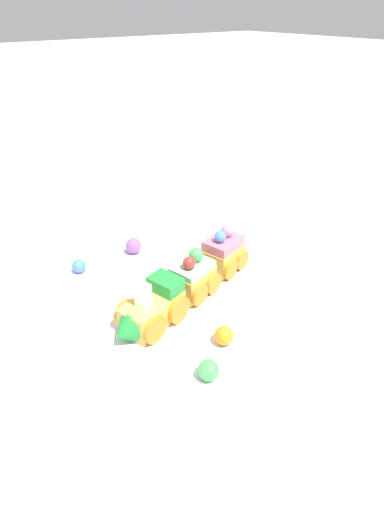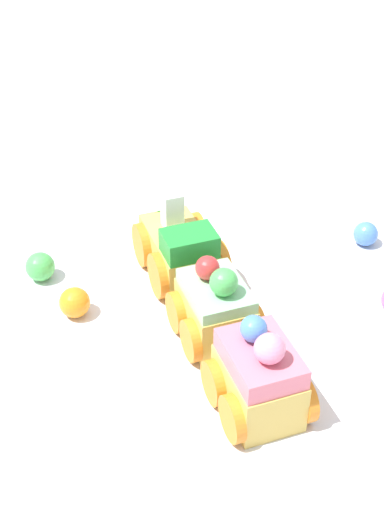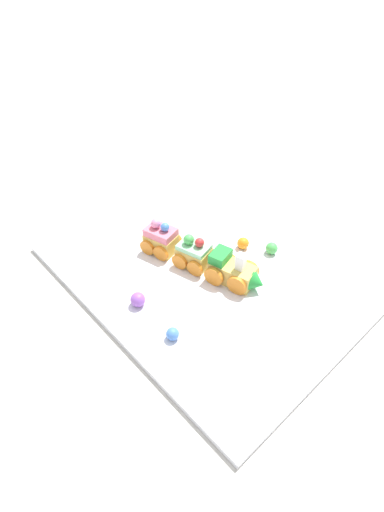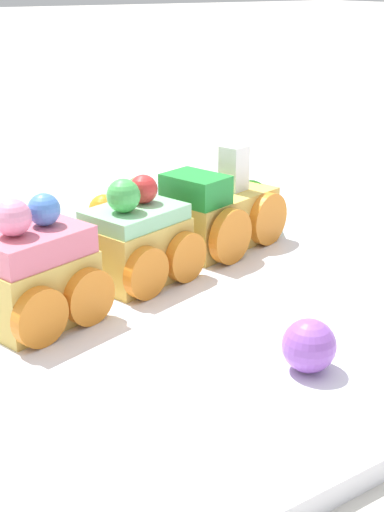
{
  "view_description": "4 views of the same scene",
  "coord_description": "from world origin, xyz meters",
  "px_view_note": "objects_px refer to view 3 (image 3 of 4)",
  "views": [
    {
      "loc": [
        0.27,
        0.4,
        0.38
      ],
      "look_at": [
        -0.03,
        0.01,
        0.07
      ],
      "focal_mm": 28.0,
      "sensor_mm": 36.0,
      "label": 1
    },
    {
      "loc": [
        -0.44,
        0.06,
        0.39
      ],
      "look_at": [
        0.03,
        0.03,
        0.05
      ],
      "focal_mm": 50.0,
      "sensor_mm": 36.0,
      "label": 2
    },
    {
      "loc": [
        0.42,
        -0.4,
        0.57
      ],
      "look_at": [
        0.01,
        -0.03,
        0.08
      ],
      "focal_mm": 28.0,
      "sensor_mm": 36.0,
      "label": 3
    },
    {
      "loc": [
        -0.24,
        -0.37,
        0.2
      ],
      "look_at": [
        0.0,
        -0.01,
        0.03
      ],
      "focal_mm": 50.0,
      "sensor_mm": 36.0,
      "label": 4
    }
  ],
  "objects_px": {
    "cake_car_strawberry": "(161,239)",
    "gumball_blue": "(173,334)",
    "gumball_green": "(272,248)",
    "gumball_purple": "(138,299)",
    "cake_car_mint": "(194,254)",
    "gumball_orange": "(243,243)",
    "cake_train_locomotive": "(235,272)"
  },
  "relations": [
    {
      "from": "cake_car_mint",
      "to": "cake_car_strawberry",
      "type": "bearing_deg",
      "value": -180.0
    },
    {
      "from": "cake_train_locomotive",
      "to": "cake_car_strawberry",
      "type": "relative_size",
      "value": 1.46
    },
    {
      "from": "gumball_orange",
      "to": "cake_car_mint",
      "type": "bearing_deg",
      "value": -107.07
    },
    {
      "from": "cake_train_locomotive",
      "to": "cake_car_mint",
      "type": "xyz_separation_m",
      "value": [
        -0.09,
        -0.02,
        0.0
      ]
    },
    {
      "from": "cake_car_mint",
      "to": "gumball_orange",
      "type": "bearing_deg",
      "value": 57.89
    },
    {
      "from": "cake_car_mint",
      "to": "gumball_orange",
      "type": "distance_m",
      "value": 0.12
    },
    {
      "from": "gumball_purple",
      "to": "gumball_green",
      "type": "relative_size",
      "value": 1.08
    },
    {
      "from": "cake_car_strawberry",
      "to": "gumball_green",
      "type": "distance_m",
      "value": 0.23
    },
    {
      "from": "cake_car_strawberry",
      "to": "gumball_blue",
      "type": "relative_size",
      "value": 3.56
    },
    {
      "from": "cake_car_strawberry",
      "to": "gumball_purple",
      "type": "xyz_separation_m",
      "value": [
        0.09,
        -0.13,
        -0.01
      ]
    },
    {
      "from": "cake_train_locomotive",
      "to": "gumball_purple",
      "type": "xyz_separation_m",
      "value": [
        -0.08,
        -0.18,
        -0.01
      ]
    },
    {
      "from": "gumball_green",
      "to": "gumball_orange",
      "type": "bearing_deg",
      "value": -148.03
    },
    {
      "from": "gumball_purple",
      "to": "gumball_orange",
      "type": "xyz_separation_m",
      "value": [
        0.02,
        0.26,
        -0.0
      ]
    },
    {
      "from": "gumball_green",
      "to": "cake_car_strawberry",
      "type": "bearing_deg",
      "value": -134.97
    },
    {
      "from": "cake_car_strawberry",
      "to": "gumball_green",
      "type": "xyz_separation_m",
      "value": [
        0.16,
        0.16,
        -0.02
      ]
    },
    {
      "from": "cake_car_mint",
      "to": "gumball_purple",
      "type": "distance_m",
      "value": 0.15
    },
    {
      "from": "cake_train_locomotive",
      "to": "cake_car_strawberry",
      "type": "xyz_separation_m",
      "value": [
        -0.17,
        -0.05,
        0.0
      ]
    },
    {
      "from": "gumball_purple",
      "to": "cake_car_mint",
      "type": "bearing_deg",
      "value": 95.11
    },
    {
      "from": "gumball_green",
      "to": "gumball_orange",
      "type": "distance_m",
      "value": 0.06
    },
    {
      "from": "cake_car_strawberry",
      "to": "gumball_orange",
      "type": "height_order",
      "value": "cake_car_strawberry"
    },
    {
      "from": "cake_car_mint",
      "to": "cake_train_locomotive",
      "type": "bearing_deg",
      "value": -0.01
    },
    {
      "from": "cake_train_locomotive",
      "to": "cake_car_strawberry",
      "type": "bearing_deg",
      "value": 180.0
    },
    {
      "from": "cake_car_mint",
      "to": "gumball_green",
      "type": "distance_m",
      "value": 0.17
    },
    {
      "from": "gumball_orange",
      "to": "gumball_blue",
      "type": "xyz_separation_m",
      "value": [
        0.08,
        -0.26,
        -0.0
      ]
    },
    {
      "from": "cake_car_strawberry",
      "to": "gumball_blue",
      "type": "bearing_deg",
      "value": -49.52
    },
    {
      "from": "cake_car_mint",
      "to": "gumball_blue",
      "type": "distance_m",
      "value": 0.19
    },
    {
      "from": "cake_car_strawberry",
      "to": "gumball_green",
      "type": "bearing_deg",
      "value": 29.99
    },
    {
      "from": "cake_car_mint",
      "to": "gumball_purple",
      "type": "xyz_separation_m",
      "value": [
        0.01,
        -0.15,
        -0.01
      ]
    },
    {
      "from": "cake_train_locomotive",
      "to": "gumball_green",
      "type": "relative_size",
      "value": 4.63
    },
    {
      "from": "gumball_orange",
      "to": "cake_train_locomotive",
      "type": "bearing_deg",
      "value": -56.89
    },
    {
      "from": "gumball_purple",
      "to": "cake_car_strawberry",
      "type": "bearing_deg",
      "value": 125.24
    },
    {
      "from": "cake_train_locomotive",
      "to": "gumball_blue",
      "type": "xyz_separation_m",
      "value": [
        0.02,
        -0.18,
        -0.01
      ]
    }
  ]
}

